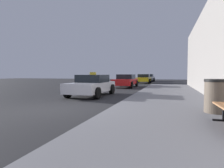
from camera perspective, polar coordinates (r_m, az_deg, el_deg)
The scene contains 7 objects.
ground_plane at distance 7.38m, azimuth -16.09°, elevation -7.38°, with size 80.00×80.00×0.00m, color #232326.
sidewalk at distance 6.20m, azimuth 17.05°, elevation -8.69°, with size 4.00×32.00×0.15m, color slate.
trash_bin at distance 6.51m, azimuth 29.06°, elevation -3.15°, with size 0.70×0.70×1.02m.
car_silver at distance 11.37m, azimuth -6.10°, elevation -0.35°, with size 1.96×4.06×1.43m.
car_red at distance 18.71m, azimuth 4.19°, elevation 1.02°, with size 1.95×4.49×1.27m.
car_yellow at distance 27.23m, azimuth 9.61°, elevation 1.63°, with size 1.97×4.09×1.27m.
car_white at distance 33.30m, azimuth 10.94°, elevation 1.89°, with size 2.05×4.53×1.27m.
Camera 1 is at (3.98, -6.07, 1.33)m, focal length 30.13 mm.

